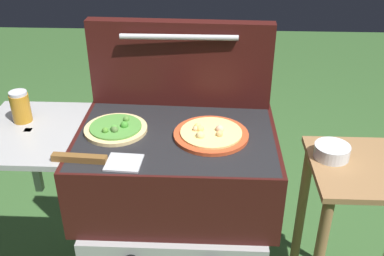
% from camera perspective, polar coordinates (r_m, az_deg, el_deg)
% --- Properties ---
extents(grill, '(0.96, 0.53, 0.90)m').
position_cam_1_polar(grill, '(1.50, -2.46, -5.48)').
color(grill, '#38110F').
rests_on(grill, ground_plane).
extents(grill_lid_open, '(0.63, 0.09, 0.30)m').
position_cam_1_polar(grill_lid_open, '(1.55, -1.50, 8.18)').
color(grill_lid_open, '#38110F').
rests_on(grill_lid_open, grill).
extents(pizza_cheese, '(0.24, 0.24, 0.04)m').
position_cam_1_polar(pizza_cheese, '(1.40, 2.38, -0.76)').
color(pizza_cheese, '#C64723').
rests_on(pizza_cheese, grill).
extents(pizza_veggie, '(0.20, 0.20, 0.03)m').
position_cam_1_polar(pizza_veggie, '(1.45, -9.65, -0.05)').
color(pizza_veggie, '#E0C17F').
rests_on(pizza_veggie, grill).
extents(sauce_jar, '(0.06, 0.06, 0.11)m').
position_cam_1_polar(sauce_jar, '(1.58, -20.96, 2.54)').
color(sauce_jar, '#B77A1E').
rests_on(sauce_jar, grill).
extents(spatula, '(0.26, 0.10, 0.02)m').
position_cam_1_polar(spatula, '(1.31, -11.90, -4.01)').
color(spatula, '#B7BABF').
rests_on(spatula, grill).
extents(prep_table, '(0.44, 0.36, 0.80)m').
position_cam_1_polar(prep_table, '(1.71, 21.27, -10.92)').
color(prep_table, olive).
rests_on(prep_table, ground_plane).
extents(topping_bowl_near, '(0.12, 0.12, 0.04)m').
position_cam_1_polar(topping_bowl_near, '(1.56, 17.34, -2.90)').
color(topping_bowl_near, silver).
rests_on(topping_bowl_near, prep_table).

